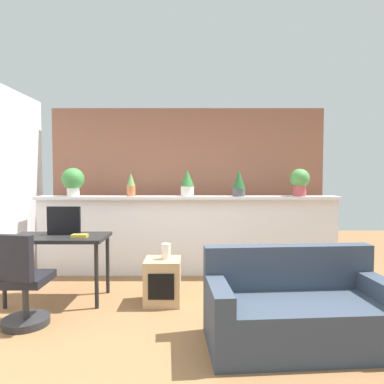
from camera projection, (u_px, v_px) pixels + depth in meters
The scene contains 16 objects.
ground_plane at pixel (186, 339), 3.10m from camera, with size 12.00×12.00×0.00m, color brown.
divider_wall at pixel (189, 237), 5.07m from camera, with size 4.30×0.16×1.10m, color silver.
plant_shelf at pixel (189, 198), 5.00m from camera, with size 4.30×0.29×0.04m, color silver.
brick_wall_behind at pixel (189, 187), 5.63m from camera, with size 4.30×0.10×2.50m, color #935B47.
potted_plant_0 at pixel (74, 180), 5.00m from camera, with size 0.31×0.31×0.40m.
potted_plant_1 at pixel (132, 185), 4.97m from camera, with size 0.12×0.12×0.33m.
potted_plant_2 at pixel (189, 183), 4.99m from camera, with size 0.19×0.19×0.38m.
potted_plant_3 at pixel (240, 183), 4.96m from camera, with size 0.18×0.18×0.38m.
potted_plant_4 at pixel (301, 181), 4.98m from camera, with size 0.28×0.28×0.39m.
desk at pixel (60, 243), 4.03m from camera, with size 1.10×0.60×0.75m.
tv_monitor at pixel (65, 220), 4.09m from camera, with size 0.39×0.04×0.33m, color black.
office_chair at pixel (23, 287), 3.31m from camera, with size 0.48×0.49×0.91m.
side_cube_shelf at pixel (164, 281), 3.95m from camera, with size 0.40×0.41×0.50m.
vase_on_shelf at pixel (167, 251), 3.94m from camera, with size 0.10×0.10×0.18m, color silver.
book_on_desk at pixel (81, 236), 3.91m from camera, with size 0.17×0.10×0.04m, color gold.
couch at pixel (299, 311), 3.00m from camera, with size 1.61×0.87×0.80m.
Camera 1 is at (0.07, -3.03, 1.45)m, focal length 32.79 mm.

